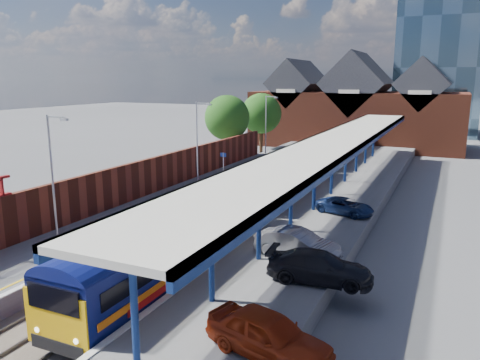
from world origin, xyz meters
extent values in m
plane|color=#5B5B5E|center=(0.00, 30.00, 0.00)|extent=(240.00, 240.00, 0.00)
cube|color=#473D33|center=(0.00, 20.00, 0.03)|extent=(6.00, 76.00, 0.06)
cube|color=slate|center=(-2.22, 20.00, 0.12)|extent=(0.07, 76.00, 0.14)
cube|color=slate|center=(-0.78, 20.00, 0.12)|extent=(0.07, 76.00, 0.14)
cube|color=slate|center=(0.78, 20.00, 0.12)|extent=(0.07, 76.00, 0.14)
cube|color=slate|center=(2.22, 20.00, 0.12)|extent=(0.07, 76.00, 0.14)
cube|color=#565659|center=(-5.50, 20.00, 0.50)|extent=(5.00, 76.00, 1.00)
cube|color=#565659|center=(6.00, 20.00, 0.50)|extent=(6.00, 76.00, 1.00)
cube|color=silver|center=(-3.15, 20.00, 1.02)|extent=(0.30, 76.00, 0.05)
cube|color=silver|center=(3.15, 20.00, 1.02)|extent=(0.30, 76.00, 0.05)
cube|color=yellow|center=(-3.75, 20.00, 1.01)|extent=(0.14, 76.00, 0.01)
cube|color=#0C1356|center=(1.50, 6.17, 1.90)|extent=(2.84, 16.01, 2.50)
cube|color=#0C1356|center=(1.50, 6.17, 3.15)|extent=(2.84, 16.01, 0.60)
cube|color=#0C1356|center=(1.50, 22.77, 1.90)|extent=(2.84, 16.01, 2.50)
cube|color=#0C1356|center=(1.50, 22.77, 3.15)|extent=(2.84, 16.01, 0.60)
cube|color=#0C1356|center=(1.50, 39.37, 1.90)|extent=(2.84, 16.01, 2.50)
cube|color=#0C1356|center=(1.50, 39.37, 3.15)|extent=(2.84, 16.01, 0.60)
cube|color=#0C1356|center=(1.50, 55.97, 1.90)|extent=(2.84, 16.01, 2.50)
cube|color=#0C1356|center=(1.50, 55.97, 3.15)|extent=(2.84, 16.01, 0.60)
cube|color=black|center=(0.08, 31.07, 2.35)|extent=(0.04, 60.54, 0.70)
cube|color=orange|center=(0.07, 31.07, 1.55)|extent=(0.03, 55.27, 0.30)
cube|color=red|center=(0.06, 31.07, 1.30)|extent=(0.03, 55.27, 0.30)
cube|color=#F2B20C|center=(1.50, -1.75, 1.70)|extent=(2.82, 0.31, 2.10)
cube|color=black|center=(1.50, -1.85, 2.55)|extent=(2.30, 0.17, 0.90)
cube|color=black|center=(1.50, 0.57, 0.30)|extent=(2.00, 2.40, 0.60)
cube|color=black|center=(1.50, 61.57, 0.30)|extent=(2.00, 2.40, 0.60)
cylinder|color=navy|center=(5.00, -2.00, 3.10)|extent=(0.24, 0.24, 4.20)
cylinder|color=navy|center=(5.00, 3.00, 3.10)|extent=(0.24, 0.24, 4.20)
cylinder|color=navy|center=(5.00, 8.00, 3.10)|extent=(0.24, 0.24, 4.20)
cylinder|color=navy|center=(5.00, 13.00, 3.10)|extent=(0.24, 0.24, 4.20)
cylinder|color=navy|center=(5.00, 18.00, 3.10)|extent=(0.24, 0.24, 4.20)
cylinder|color=navy|center=(5.00, 23.00, 3.10)|extent=(0.24, 0.24, 4.20)
cylinder|color=navy|center=(5.00, 28.00, 3.10)|extent=(0.24, 0.24, 4.20)
cylinder|color=navy|center=(5.00, 33.00, 3.10)|extent=(0.24, 0.24, 4.20)
cylinder|color=navy|center=(5.00, 38.00, 3.10)|extent=(0.24, 0.24, 4.20)
cylinder|color=navy|center=(5.00, 43.00, 3.10)|extent=(0.24, 0.24, 4.20)
cube|color=beige|center=(5.50, 22.00, 5.35)|extent=(4.50, 52.00, 0.25)
cube|color=navy|center=(3.35, 22.00, 5.20)|extent=(0.20, 52.00, 0.55)
cube|color=navy|center=(7.65, 22.00, 5.20)|extent=(0.20, 52.00, 0.55)
cylinder|color=#A5A8AA|center=(-6.50, 6.00, 4.50)|extent=(0.12, 0.12, 7.00)
cube|color=#A5A8AA|center=(-5.90, 6.00, 7.90)|extent=(1.20, 0.08, 0.08)
cube|color=#A5A8AA|center=(-5.30, 6.00, 7.80)|extent=(0.45, 0.18, 0.12)
cylinder|color=#A5A8AA|center=(-6.50, 22.00, 4.50)|extent=(0.12, 0.12, 7.00)
cube|color=#A5A8AA|center=(-5.90, 22.00, 7.90)|extent=(1.20, 0.08, 0.08)
cube|color=#A5A8AA|center=(-5.30, 22.00, 7.80)|extent=(0.45, 0.18, 0.12)
cylinder|color=#A5A8AA|center=(-6.50, 38.00, 4.50)|extent=(0.12, 0.12, 7.00)
cube|color=#A5A8AA|center=(-5.90, 38.00, 7.90)|extent=(1.20, 0.08, 0.08)
cube|color=#A5A8AA|center=(-5.30, 38.00, 7.80)|extent=(0.45, 0.18, 0.12)
cylinder|color=#A5A8AA|center=(-5.00, 24.00, 2.25)|extent=(0.08, 0.08, 2.50)
cube|color=#0C194C|center=(-5.00, 24.00, 3.30)|extent=(0.55, 0.06, 0.35)
cube|color=maroon|center=(-8.10, 14.00, 2.40)|extent=(0.35, 50.00, 2.80)
cube|color=maroon|center=(-8.10, 4.00, 4.30)|extent=(0.30, 0.12, 1.00)
cube|color=maroon|center=(0.00, 58.00, 4.00)|extent=(30.00, 12.00, 8.00)
cube|color=#232328|center=(-9.00, 58.00, 9.20)|extent=(7.13, 12.00, 7.13)
cube|color=#232328|center=(0.00, 58.00, 9.20)|extent=(9.16, 12.00, 9.16)
cube|color=#232328|center=(9.00, 58.00, 9.20)|extent=(7.13, 12.00, 7.13)
cube|color=beige|center=(-9.00, 51.95, 8.20)|extent=(2.80, 0.15, 0.50)
cube|color=beige|center=(0.00, 51.95, 8.20)|extent=(2.80, 0.15, 0.50)
cube|color=beige|center=(9.00, 51.95, 8.20)|extent=(2.80, 0.15, 0.50)
cube|color=#425E72|center=(10.00, 80.00, 20.00)|extent=(14.00, 14.00, 40.00)
cylinder|color=#382314|center=(-10.50, 36.00, 2.00)|extent=(0.44, 0.44, 4.00)
sphere|color=#184A13|center=(-10.50, 36.00, 5.50)|extent=(5.20, 5.20, 5.20)
sphere|color=#184A13|center=(-9.70, 35.50, 4.80)|extent=(3.20, 3.20, 3.20)
cylinder|color=#382314|center=(-9.50, 44.00, 2.00)|extent=(0.44, 0.44, 4.00)
sphere|color=#184A13|center=(-9.50, 44.00, 5.50)|extent=(5.20, 5.20, 5.20)
sphere|color=#184A13|center=(-8.70, 43.50, 4.80)|extent=(3.20, 3.20, 3.20)
imported|color=#95260C|center=(8.50, 0.34, 1.75)|extent=(4.70, 2.84, 1.50)
imported|color=#9C9DA1|center=(6.69, 9.02, 1.72)|extent=(4.52, 2.14, 1.43)
imported|color=black|center=(8.50, 6.66, 1.68)|extent=(4.87, 2.35, 1.37)
imported|color=navy|center=(7.20, 17.87, 1.54)|extent=(4.22, 2.78, 1.08)
camera|label=1|loc=(13.41, -12.57, 9.89)|focal=35.00mm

